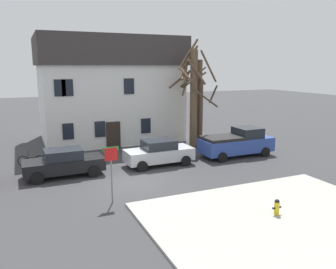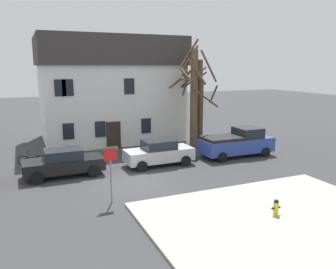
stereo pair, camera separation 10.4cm
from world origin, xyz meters
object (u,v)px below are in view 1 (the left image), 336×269
at_px(fire_hydrant, 277,207).
at_px(car_silver_sedan, 159,153).
at_px(tree_bare_far, 200,109).
at_px(street_sign_pole, 111,164).
at_px(tree_bare_mid, 193,96).
at_px(tree_bare_near, 193,95).
at_px(pickup_truck_blue, 237,143).
at_px(car_black_sedan, 64,163).
at_px(building_main, 109,88).
at_px(bicycle_leaning, 32,161).
at_px(tree_bare_end, 199,99).

bearing_deg(fire_hydrant, car_silver_sedan, 99.92).
height_order(tree_bare_far, street_sign_pole, tree_bare_far).
bearing_deg(tree_bare_far, tree_bare_mid, 179.27).
bearing_deg(tree_bare_near, fire_hydrant, -101.68).
bearing_deg(pickup_truck_blue, car_black_sedan, 179.34).
distance_m(pickup_truck_blue, street_sign_pole, 11.50).
xyz_separation_m(building_main, tree_bare_near, (5.04, -6.00, -0.32)).
relative_size(car_silver_sedan, street_sign_pole, 1.64).
bearing_deg(fire_hydrant, car_black_sedan, 128.89).
height_order(building_main, tree_bare_far, building_main).
bearing_deg(pickup_truck_blue, bicycle_leaning, 167.24).
bearing_deg(tree_bare_near, street_sign_pole, -135.31).
bearing_deg(car_silver_sedan, bicycle_leaning, 158.19).
xyz_separation_m(tree_bare_far, fire_hydrant, (-3.50, -13.18, -2.54)).
bearing_deg(bicycle_leaning, tree_bare_mid, 4.19).
distance_m(car_silver_sedan, pickup_truck_blue, 5.99).
bearing_deg(pickup_truck_blue, car_silver_sedan, 179.64).
height_order(pickup_truck_blue, bicycle_leaning, pickup_truck_blue).
distance_m(tree_bare_far, street_sign_pole, 13.04).
distance_m(building_main, pickup_truck_blue, 12.28).
xyz_separation_m(tree_bare_far, bicycle_leaning, (-12.71, -0.88, -2.65)).
bearing_deg(pickup_truck_blue, tree_bare_near, 114.99).
bearing_deg(car_silver_sedan, street_sign_pole, -131.47).
relative_size(tree_bare_near, tree_bare_end, 1.12).
height_order(car_black_sedan, pickup_truck_blue, pickup_truck_blue).
xyz_separation_m(car_silver_sedan, street_sign_pole, (-4.37, -4.95, 1.06)).
height_order(tree_bare_near, tree_bare_far, tree_bare_near).
distance_m(tree_bare_far, car_silver_sedan, 6.81).
relative_size(tree_bare_near, tree_bare_far, 1.40).
xyz_separation_m(building_main, street_sign_pole, (-3.61, -14.56, -2.56)).
bearing_deg(car_silver_sedan, fire_hydrant, -80.08).
relative_size(tree_bare_near, street_sign_pole, 3.12).
distance_m(tree_bare_mid, tree_bare_far, 1.15).
relative_size(tree_bare_far, street_sign_pole, 2.22).
xyz_separation_m(tree_bare_mid, fire_hydrant, (-2.89, -13.19, -3.52)).
distance_m(pickup_truck_blue, bicycle_leaning, 13.93).
distance_m(tree_bare_far, tree_bare_end, 0.82).
xyz_separation_m(tree_bare_near, fire_hydrant, (-2.66, -12.88, -3.66)).
bearing_deg(pickup_truck_blue, street_sign_pole, -154.64).
xyz_separation_m(pickup_truck_blue, fire_hydrant, (-4.36, -9.23, -0.50)).
xyz_separation_m(tree_bare_mid, bicycle_leaning, (-12.10, -0.89, -3.63)).
relative_size(car_silver_sedan, fire_hydrant, 6.44).
bearing_deg(street_sign_pole, tree_bare_end, 43.93).
xyz_separation_m(tree_bare_near, tree_bare_mid, (0.23, 0.31, -0.14)).
bearing_deg(tree_bare_far, tree_bare_near, -160.30).
relative_size(car_black_sedan, pickup_truck_blue, 0.86).
bearing_deg(fire_hydrant, tree_bare_near, 78.32).
bearing_deg(street_sign_pole, tree_bare_near, 44.69).
bearing_deg(street_sign_pole, fire_hydrant, -35.75).
bearing_deg(tree_bare_end, building_main, 138.82).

